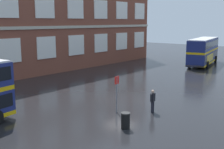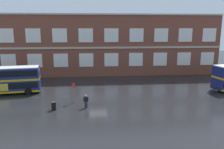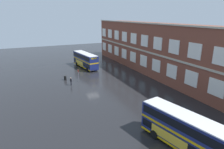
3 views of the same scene
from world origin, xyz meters
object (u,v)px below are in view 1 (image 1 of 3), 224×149
Objects in this scene: waiting_passenger at (153,100)px; station_litter_bin at (125,121)px; bus_stand_flag at (117,91)px; double_decker_middle at (203,51)px.

station_litter_bin is (-3.91, -0.44, -0.41)m from waiting_passenger.
bus_stand_flag is 3.54m from station_litter_bin.
station_litter_bin is (-29.39, -7.09, -1.63)m from double_decker_middle.
bus_stand_flag is 2.62× the size of station_litter_bin.
double_decker_middle reaches higher than waiting_passenger.
waiting_passenger is at bearing 6.35° from station_litter_bin.
double_decker_middle is 27.54m from bus_stand_flag.
waiting_passenger is 3.95m from station_litter_bin.
double_decker_middle is at bearing 14.63° from waiting_passenger.
double_decker_middle reaches higher than station_litter_bin.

